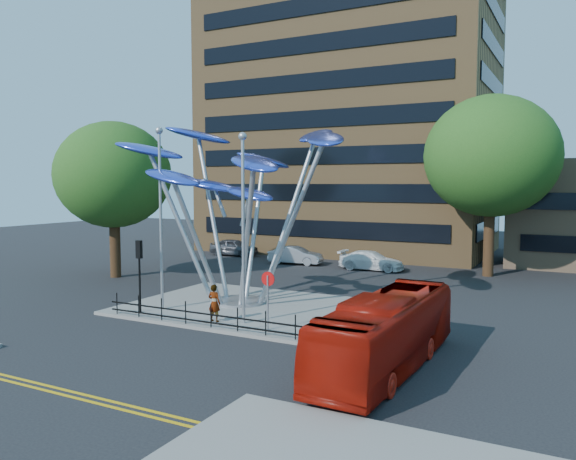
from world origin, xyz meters
The scene contains 18 objects.
ground centered at (0.00, 0.00, 0.00)m, with size 120.00×120.00×0.00m, color black.
traffic_island centered at (-1.00, 6.00, 0.07)m, with size 12.00×9.00×0.15m, color slate.
double_yellow_near centered at (0.00, -6.00, 0.01)m, with size 40.00×0.12×0.01m, color gold.
double_yellow_far centered at (0.00, -6.30, 0.01)m, with size 40.00×0.12×0.01m, color gold.
brick_tower centered at (-6.00, 32.00, 15.00)m, with size 25.00×15.00×30.00m, color olive.
tree_right centered at (8.00, 22.00, 8.04)m, with size 8.80×8.80×12.11m.
tree_left centered at (-14.00, 10.00, 6.79)m, with size 7.60×7.60×10.32m.
leaf_sculpture centered at (-2.07, 6.68, 6.87)m, with size 12.72×9.54×9.51m.
street_lamp_left centered at (-4.50, 3.50, 5.36)m, with size 0.36×0.36×8.80m.
street_lamp_right centered at (0.50, 3.00, 5.09)m, with size 0.36×0.36×8.30m.
traffic_light_island centered at (-5.00, 2.50, 2.61)m, with size 0.28×0.18×3.42m.
no_entry_sign_island centered at (2.00, 2.52, 1.82)m, with size 0.60×0.10×2.45m.
pedestrian_railing_front centered at (-1.00, 1.70, 0.55)m, with size 10.00×0.06×1.00m.
red_bus centered at (7.81, 0.39, 1.27)m, with size 2.13×9.12×2.54m, color #9D1207.
pedestrian centered at (-0.79, 2.60, 0.99)m, with size 0.61×0.40×1.67m, color gray.
parked_car_left centered at (-13.07, 22.97, 0.73)m, with size 1.74×4.31×1.47m, color #44464D.
parked_car_mid centered at (-6.03, 20.88, 0.69)m, with size 1.46×4.19×1.38m, color #B2B3BA.
parked_car_right centered at (0.12, 20.88, 0.68)m, with size 1.91×4.69×1.36m, color white.
Camera 1 is at (13.46, -17.53, 6.28)m, focal length 35.00 mm.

